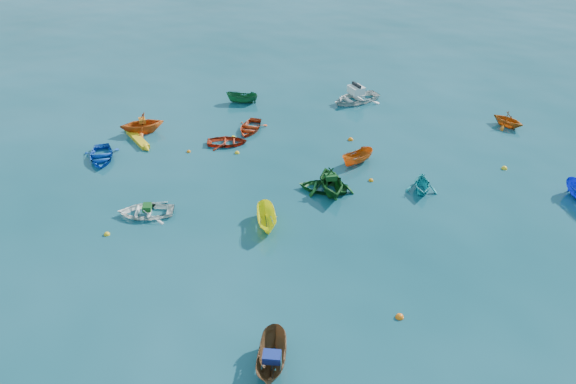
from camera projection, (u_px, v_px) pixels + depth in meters
The scene contains 29 objects.
ground at pixel (241, 242), 30.27m from camera, with size 160.00×160.00×0.00m, color #093943.
dinghy_blue_sw at pixel (102, 159), 37.79m from camera, with size 2.33×3.26×0.68m, color #0D42AB.
dinghy_white_near at pixel (146, 214), 32.41m from camera, with size 2.30×3.21×0.67m, color white.
sampan_brown_mid at pixel (272, 367), 23.24m from camera, with size 1.18×3.14×1.21m, color brown.
dinghy_orange_w at pixel (143, 132), 41.10m from camera, with size 2.70×3.13×1.65m, color #D15413.
sampan_yellow_mid at pixel (267, 226), 31.49m from camera, with size 1.07×2.84×1.10m, color #FDF316.
dinghy_green_e at pixel (323, 190), 34.61m from camera, with size 2.15×3.01×0.62m, color #145620.
dinghy_cyan_se at pixel (421, 191), 34.52m from camera, with size 1.99×2.31×1.22m, color teal.
dinghy_red_nw at pixel (228, 144), 39.58m from camera, with size 2.02×2.83×0.59m, color #A4240D.
sampan_orange_n at pixel (357, 163), 37.33m from camera, with size 0.98×2.60×1.01m, color #C65912.
dinghy_green_n at pixel (331, 192), 34.39m from camera, with size 2.81×3.26×1.71m, color #104715.
dinghy_red_far at pixel (250, 130), 41.43m from camera, with size 2.12×2.96×0.61m, color red.
dinghy_orange_far at pixel (507, 126), 41.96m from camera, with size 2.06×2.39×1.26m, color #C05C12.
sampan_green_far at pixel (242, 103), 45.52m from camera, with size 0.96×2.55×0.99m, color #124D29.
kayak_yellow at pixel (138, 141), 40.00m from camera, with size 0.56×3.80×0.38m, color yellow, non-canonical shape.
motorboat_white at pixel (355, 101), 45.78m from camera, with size 2.90×4.06×1.44m, color silver.
tarp_green_a at pixel (147, 207), 32.15m from camera, with size 0.63×0.48×0.31m, color #134D19.
tarp_blue_a at pixel (272, 357), 22.69m from camera, with size 0.73×0.55×0.35m, color navy.
tarp_orange_a at pixel (142, 120), 40.58m from camera, with size 0.60×0.46×0.29m, color orange.
tarp_green_b at pixel (331, 177), 33.92m from camera, with size 0.67×0.50×0.32m, color #114618.
buoy_ye_a at pixel (107, 235), 30.78m from camera, with size 0.34×0.34×0.34m, color gold.
buoy_or_b at pixel (400, 317), 25.59m from camera, with size 0.39×0.39×0.39m, color orange.
buoy_ye_b at pixel (233, 138), 40.41m from camera, with size 0.32×0.32×0.32m, color yellow.
buoy_or_c at pixel (189, 152), 38.64m from camera, with size 0.29×0.29×0.29m, color orange.
buoy_ye_c at pixel (268, 231), 31.03m from camera, with size 0.35×0.35×0.35m, color yellow.
buoy_or_d at pixel (371, 181), 35.48m from camera, with size 0.32×0.32×0.32m, color orange.
buoy_ye_d at pixel (237, 153), 38.48m from camera, with size 0.34×0.34×0.34m, color gold.
buoy_or_e at pixel (351, 140), 40.11m from camera, with size 0.39×0.39×0.39m, color orange.
buoy_ye_e at pixel (504, 169), 36.73m from camera, with size 0.39×0.39×0.39m, color yellow.
Camera 1 is at (14.44, -19.22, 18.76)m, focal length 35.00 mm.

